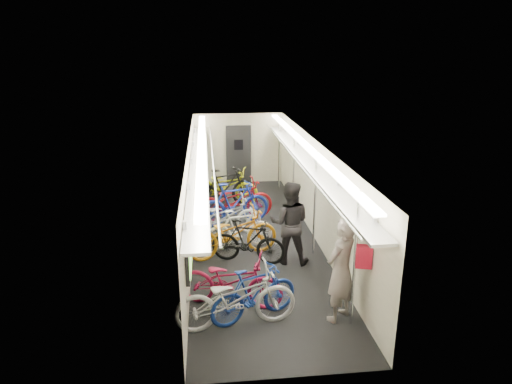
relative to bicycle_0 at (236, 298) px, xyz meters
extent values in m
plane|color=black|center=(0.69, 3.65, -0.54)|extent=(10.00, 10.00, 0.00)
plane|color=white|center=(0.69, 3.65, 1.86)|extent=(10.00, 10.00, 0.00)
plane|color=beige|center=(-0.81, 3.65, 0.66)|extent=(0.00, 10.00, 10.00)
plane|color=beige|center=(2.19, 3.65, 0.66)|extent=(0.00, 10.00, 10.00)
plane|color=beige|center=(0.69, 8.65, 0.66)|extent=(3.00, 0.00, 3.00)
plane|color=beige|center=(0.69, -1.35, 0.66)|extent=(3.00, 0.00, 3.00)
cube|color=black|center=(-0.77, 0.45, 0.71)|extent=(0.06, 1.10, 0.80)
cube|color=#A3CF5A|center=(-0.73, 0.45, 0.71)|extent=(0.02, 0.96, 0.66)
cube|color=black|center=(-0.77, 2.65, 0.71)|extent=(0.06, 1.10, 0.80)
cube|color=#A3CF5A|center=(-0.73, 2.65, 0.71)|extent=(0.02, 0.96, 0.66)
cube|color=black|center=(-0.77, 4.85, 0.71)|extent=(0.06, 1.10, 0.80)
cube|color=#A3CF5A|center=(-0.73, 4.85, 0.71)|extent=(0.02, 0.96, 0.66)
cube|color=black|center=(-0.77, 7.05, 0.71)|extent=(0.06, 1.10, 0.80)
cube|color=#A3CF5A|center=(-0.73, 7.05, 0.71)|extent=(0.02, 0.96, 0.66)
cube|color=yellow|center=(-0.76, 1.55, 0.76)|extent=(0.02, 0.22, 0.30)
cube|color=yellow|center=(-0.76, 3.75, 0.76)|extent=(0.02, 0.22, 0.30)
cube|color=yellow|center=(-0.76, 5.95, 0.76)|extent=(0.02, 0.22, 0.30)
cube|color=black|center=(0.69, 8.59, 0.46)|extent=(0.85, 0.08, 2.00)
cube|color=#999BA0|center=(-0.59, 3.65, 1.38)|extent=(0.40, 9.70, 0.05)
cube|color=#999BA0|center=(1.97, 3.65, 1.38)|extent=(0.40, 9.70, 0.05)
cylinder|color=silver|center=(-0.26, 3.65, 1.48)|extent=(0.04, 9.70, 0.04)
cylinder|color=silver|center=(1.64, 3.65, 1.48)|extent=(0.04, 9.70, 0.04)
cube|color=white|center=(-0.51, 3.65, 1.80)|extent=(0.18, 9.60, 0.04)
cube|color=white|center=(1.89, 3.65, 1.80)|extent=(0.18, 9.60, 0.04)
cylinder|color=silver|center=(1.94, -0.15, 0.66)|extent=(0.05, 0.05, 2.38)
cylinder|color=silver|center=(1.94, 2.65, 0.66)|extent=(0.05, 0.05, 2.38)
cylinder|color=silver|center=(1.94, 5.15, 0.66)|extent=(0.05, 0.05, 2.38)
cylinder|color=silver|center=(1.94, 7.65, 0.66)|extent=(0.05, 0.05, 2.38)
imported|color=#AFAEB2|center=(0.00, 0.00, 0.00)|extent=(2.12, 0.96, 1.07)
imported|color=navy|center=(0.33, 0.19, -0.04)|extent=(1.70, 1.07, 0.99)
imported|color=maroon|center=(-0.05, 0.68, -0.04)|extent=(2.02, 1.19, 1.00)
imported|color=black|center=(0.42, 2.38, -0.04)|extent=(1.71, 0.99, 0.99)
imported|color=orange|center=(0.11, 2.73, 0.01)|extent=(2.22, 1.23, 1.10)
imported|color=white|center=(0.30, 3.15, -0.05)|extent=(1.66, 0.75, 0.97)
imported|color=#AEAFB3|center=(-0.02, 3.98, -0.04)|extent=(1.96, 0.90, 0.99)
imported|color=#192D9A|center=(0.27, 4.66, 0.05)|extent=(2.03, 1.04, 1.17)
imported|color=#A01116|center=(0.30, 4.98, 0.03)|extent=(2.25, 1.17, 1.13)
imported|color=black|center=(0.11, 6.11, 0.05)|extent=(2.00, 1.28, 1.17)
imported|color=yellow|center=(0.12, 6.53, 0.00)|extent=(2.15, 1.35, 1.07)
imported|color=gray|center=(1.78, 0.05, 0.39)|extent=(0.80, 0.77, 1.85)
imported|color=black|center=(1.31, 2.32, 0.38)|extent=(1.02, 0.88, 1.83)
cube|color=red|center=(2.07, -0.20, 0.74)|extent=(0.29, 0.20, 0.38)
camera|label=1|loc=(-0.40, -6.66, 3.96)|focal=32.00mm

